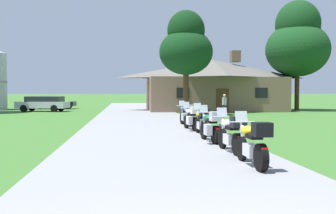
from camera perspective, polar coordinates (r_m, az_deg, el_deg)
The scene contains 14 objects.
ground_plane at distance 22.87m, azimuth -3.48°, elevation -2.42°, with size 500.00×500.00×0.00m, color #386628.
asphalt_driveway at distance 20.88m, azimuth -3.22°, elevation -2.79°, with size 6.40×80.00×0.06m, color gray.
motorcycle_yellow_nearest_to_camera at distance 9.72m, azimuth 12.17°, elevation -5.21°, with size 0.66×2.08×1.30m.
motorcycle_white_second_in_row at distance 11.83m, azimuth 9.13°, elevation -3.85°, with size 0.66×2.08×1.30m.
motorcycle_green_third_in_row at distance 14.09m, azimuth 6.31°, elevation -2.89°, with size 0.83×2.08×1.30m.
motorcycle_yellow_fourth_in_row at distance 16.49m, azimuth 4.87°, elevation -2.09°, with size 0.66×2.08×1.30m.
motorcycle_silver_fifth_in_row at distance 18.42m, azimuth 3.51°, elevation -1.66°, with size 0.88×2.08×1.30m.
motorcycle_blue_farthest_in_row at distance 20.83m, azimuth 2.72°, elevation -1.20°, with size 0.85×2.08×1.30m.
stone_lodge at distance 38.75m, azimuth 6.46°, elevation 3.26°, with size 13.30×8.59×5.84m.
bystander_gray_shirt_near_lodge at distance 29.71m, azimuth 8.16°, elevation 0.45°, with size 0.29×0.54×1.67m.
tree_by_lodge_front at distance 30.92m, azimuth 2.62°, elevation 8.81°, with size 4.16×4.16×8.14m.
tree_right_of_lodge at distance 40.58m, azimuth 18.23°, elevation 8.90°, with size 6.11×6.11×10.63m.
parked_silver_suv_far_left at distance 38.20m, azimuth -17.59°, elevation 0.54°, with size 4.87×2.71×1.40m.
parked_black_sedan_far_left at distance 43.35m, azimuth -16.07°, elevation 0.58°, with size 4.33×2.16×1.20m.
Camera 1 is at (-1.04, -2.77, 1.88)m, focal length 42.13 mm.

